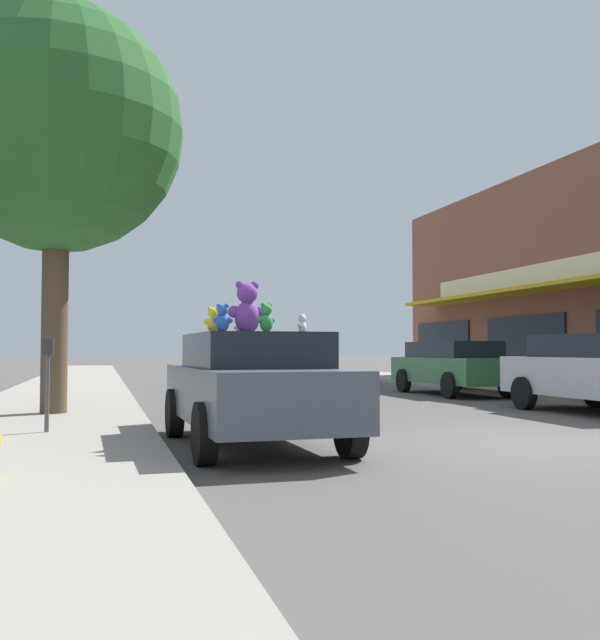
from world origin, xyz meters
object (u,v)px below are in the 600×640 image
Objects in this scene: plush_art_car at (253,385)px; teddy_bear_green at (266,318)px; teddy_bear_cream at (240,327)px; teddy_bear_white at (302,324)px; teddy_bear_giant at (247,308)px; parked_car_far_right at (452,365)px; teddy_bear_blue at (223,318)px; teddy_bear_teal at (217,321)px; teddy_bear_yellow at (213,320)px; street_tree at (57,130)px; parking_meter at (47,372)px.

teddy_bear_green is at bearing -90.84° from plush_art_car.
teddy_bear_white is at bearing 124.52° from teddy_bear_cream.
teddy_bear_giant reaches higher than parked_car_far_right.
teddy_bear_blue is (-1.13, -0.50, 0.04)m from teddy_bear_white.
teddy_bear_teal is (-0.36, 1.51, 0.02)m from teddy_bear_green.
teddy_bear_green is 0.52m from teddy_bear_blue.
parked_car_far_right is at bearing -177.87° from teddy_bear_white.
teddy_bear_yellow reaches higher than teddy_bear_white.
teddy_bear_white is 0.79× the size of teddy_bear_yellow.
teddy_bear_green reaches higher than plush_art_car.
teddy_bear_green is at bearing -61.90° from street_tree.
teddy_bear_cream reaches higher than plush_art_car.
parked_car_far_right is 3.65× the size of parking_meter.
teddy_bear_green is at bearing -168.91° from teddy_bear_blue.
teddy_bear_teal is 1.39m from teddy_bear_blue.
teddy_bear_cream is at bearing -102.93° from teddy_bear_yellow.
teddy_bear_green is 12.15m from parked_car_far_right.
parked_car_far_right is 12.59m from parking_meter.
teddy_bear_giant reaches higher than teddy_bear_blue.
teddy_bear_cream is at bearing -138.94° from teddy_bear_teal.
teddy_bear_yellow is at bearing -65.34° from street_tree.
teddy_bear_giant is 2.86m from parking_meter.
plush_art_car is 2.88m from parking_meter.
parked_car_far_right is (7.46, 8.83, 0.03)m from plush_art_car.
street_tree is (-2.19, 4.92, 3.58)m from teddy_bear_blue.
street_tree is at bearing -103.52° from teddy_bear_white.
teddy_bear_yellow is (-0.57, 0.42, -0.02)m from teddy_bear_green.
plush_art_car is 5.96× the size of teddy_bear_giant.
parking_meter is (-2.02, 1.56, -0.67)m from teddy_bear_yellow.
teddy_bear_giant is at bearing -87.14° from teddy_bear_white.
parked_car_far_right is at bearing -104.33° from teddy_bear_blue.
plush_art_car is 0.58× the size of street_tree.
teddy_bear_yellow is at bearing -40.46° from teddy_bear_white.
teddy_bear_giant is at bearing -55.74° from street_tree.
parking_meter is (-2.56, 0.50, -0.63)m from teddy_bear_cream.
teddy_bear_cream is (-0.03, 0.38, -0.23)m from teddy_bear_giant.
teddy_bear_teal is at bearing -87.13° from teddy_bear_yellow.
parking_meter is at bearing -142.99° from parked_car_far_right.
plush_art_car is at bearing -130.21° from parked_car_far_right.
parking_meter is at bearing 34.74° from teddy_bear_teal.
teddy_bear_cream is 0.61× the size of teddy_bear_teal.
teddy_bear_white is 1.32m from teddy_bear_teal.
teddy_bear_green is 6.75m from street_tree.
parking_meter is (-2.58, 0.88, -0.86)m from teddy_bear_giant.
plush_art_car is 3.36× the size of parking_meter.
teddy_bear_giant is 0.56× the size of parking_meter.
teddy_bear_yellow is at bearing -131.29° from parked_car_far_right.
teddy_bear_blue is at bearing 130.76° from teddy_bear_teal.
teddy_bear_green is at bearing -37.43° from parking_meter.
parked_car_far_right is at bearing 48.42° from plush_art_car.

